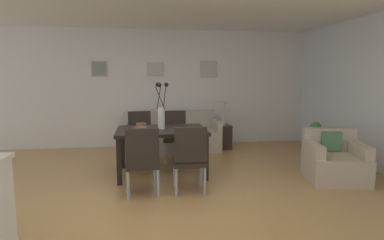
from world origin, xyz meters
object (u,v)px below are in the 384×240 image
potted_plant (312,137)px  framed_picture_left (99,69)px  centerpiece_vase (161,111)px  side_table (222,137)px  bowl_near_left (141,129)px  dining_chair_near_left (142,158)px  dining_table (162,134)px  dining_chair_far_right (175,133)px  armchair (334,161)px  table_lamp (223,108)px  framed_picture_right (209,69)px  dining_chair_far_left (190,156)px  framed_picture_center (155,69)px  dining_chair_near_right (140,134)px  bowl_near_right (141,125)px  sofa (171,137)px

potted_plant → framed_picture_left: bearing=162.5°
centerpiece_vase → side_table: centerpiece_vase is taller
bowl_near_left → dining_chair_near_left: bearing=-89.3°
dining_table → dining_chair_far_right: (0.30, 0.87, -0.14)m
centerpiece_vase → armchair: centerpiece_vase is taller
dining_chair_far_right → bowl_near_left: bearing=-119.5°
centerpiece_vase → table_lamp: 2.13m
armchair → framed_picture_right: bearing=115.9°
dining_chair_far_left → armchair: dining_chair_far_left is taller
side_table → framed_picture_center: size_ratio=1.41×
table_lamp → framed_picture_center: (-1.41, 0.55, 0.84)m
dining_chair_far_right → armchair: bearing=-34.1°
side_table → framed_picture_left: bearing=168.2°
framed_picture_left → dining_chair_near_left: bearing=-73.3°
dining_chair_far_left → framed_picture_right: 3.38m
dining_chair_near_right → armchair: bearing=-27.6°
dining_chair_far_right → potted_plant: dining_chair_far_right is taller
framed_picture_left → framed_picture_right: 2.43m
dining_table → bowl_near_left: bowl_near_left is taller
bowl_near_right → framed_picture_right: size_ratio=0.43×
dining_chair_near_left → framed_picture_right: 3.60m
bowl_near_left → potted_plant: size_ratio=0.25×
table_lamp → dining_chair_near_left: bearing=-124.6°
dining_chair_far_right → armchair: (2.28, -1.55, -0.23)m
dining_chair_far_right → framed_picture_center: 1.78m
dining_chair_near_right → sofa: bearing=50.9°
potted_plant → framed_picture_right: bearing=143.8°
table_lamp → centerpiece_vase: bearing=-131.5°
dining_chair_near_right → dining_chair_far_right: bearing=0.9°
dining_table → bowl_near_left: (-0.32, -0.22, 0.13)m
dining_chair_far_right → side_table: 1.34m
centerpiece_vase → sofa: centerpiece_vase is taller
dining_chair_near_left → bowl_near_left: bearing=90.7°
side_table → bowl_near_right: bearing=-141.4°
framed_picture_right → potted_plant: (1.85, -1.35, -1.36)m
dining_chair_near_right → centerpiece_vase: bearing=-67.8°
side_table → framed_picture_right: (-0.19, 0.55, 1.47)m
dining_chair_near_left → framed_picture_left: framed_picture_left is taller
dining_chair_far_left → dining_table: bearing=110.2°
sofa → framed_picture_left: framed_picture_left is taller
dining_chair_near_right → framed_picture_right: bearing=39.2°
dining_chair_near_right → bowl_near_left: dining_chair_near_right is taller
dining_chair_near_left → framed_picture_center: bearing=84.2°
dining_chair_far_left → side_table: (1.08, 2.47, -0.25)m
armchair → dining_chair_near_right: bearing=152.4°
framed_picture_center → potted_plant: size_ratio=0.55×
bowl_near_left → centerpiece_vase: bearing=34.8°
framed_picture_center → dining_chair_far_right: bearing=-76.6°
bowl_near_right → framed_picture_center: bearing=80.7°
framed_picture_center → potted_plant: 3.61m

